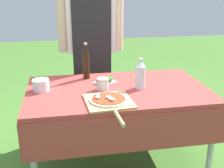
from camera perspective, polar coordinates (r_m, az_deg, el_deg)
name	(u,v)px	position (r m, az deg, el deg)	size (l,w,h in m)	color
ground_plane	(117,165)	(2.59, 1.06, -16.08)	(12.00, 12.00, 0.00)	#477A2D
prep_table	(118,97)	(2.27, 1.16, -2.74)	(1.45, 0.87, 0.72)	#A83D38
person_cook	(91,36)	(2.84, -4.30, 9.75)	(0.65, 0.22, 1.74)	#70604C
pizza_on_peel	(109,101)	(1.97, -0.63, -3.42)	(0.35, 0.55, 0.05)	tan
oil_bottle	(86,65)	(2.45, -5.27, 3.96)	(0.06, 0.06, 0.32)	black
water_bottle	(140,75)	(2.22, 5.76, 1.92)	(0.08, 0.08, 0.25)	silver
herb_container	(105,80)	(2.37, -1.49, 0.81)	(0.22, 0.18, 0.05)	silver
mixing_tub	(41,85)	(2.25, -14.24, -0.22)	(0.13, 0.13, 0.09)	silver
sauce_jar	(103,85)	(2.20, -1.87, -0.17)	(0.10, 0.10, 0.09)	silver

